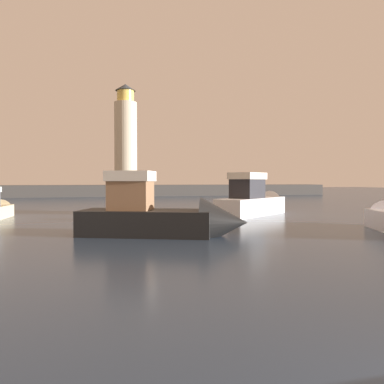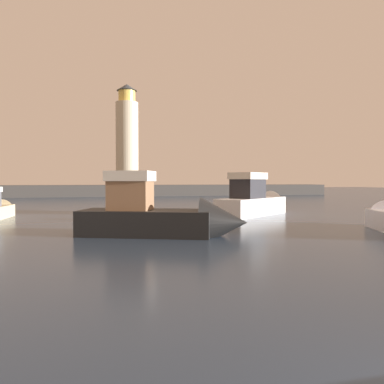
# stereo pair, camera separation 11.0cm
# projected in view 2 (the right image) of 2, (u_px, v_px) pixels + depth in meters

# --- Properties ---
(ground_plane) EXTENTS (220.00, 220.00, 0.00)m
(ground_plane) POSITION_uv_depth(u_px,v_px,m) (147.00, 210.00, 34.93)
(ground_plane) COLOR #2D3D51
(breakwater) EXTENTS (77.50, 6.20, 1.97)m
(breakwater) POSITION_uv_depth(u_px,v_px,m) (123.00, 191.00, 66.83)
(breakwater) COLOR #423F3D
(breakwater) RESTS_ON ground_plane
(lighthouse) EXTENTS (3.98, 3.98, 17.90)m
(lighthouse) POSITION_uv_depth(u_px,v_px,m) (127.00, 137.00, 66.76)
(lighthouse) COLOR beige
(lighthouse) RESTS_ON breakwater
(motorboat_0) EXTENTS (8.56, 5.29, 3.71)m
(motorboat_0) POSITION_uv_depth(u_px,v_px,m) (168.00, 217.00, 18.49)
(motorboat_0) COLOR black
(motorboat_0) RESTS_ON ground_plane
(motorboat_1) EXTENTS (8.50, 7.30, 3.68)m
(motorboat_1) POSITION_uv_depth(u_px,v_px,m) (257.00, 201.00, 30.08)
(motorboat_1) COLOR white
(motorboat_1) RESTS_ON ground_plane
(mooring_buoy) EXTENTS (0.83, 0.83, 0.83)m
(mooring_buoy) POSITION_uv_depth(u_px,v_px,m) (113.00, 214.00, 25.52)
(mooring_buoy) COLOR red
(mooring_buoy) RESTS_ON ground_plane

